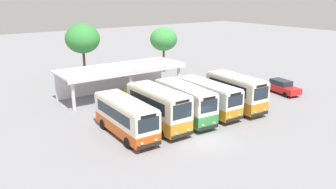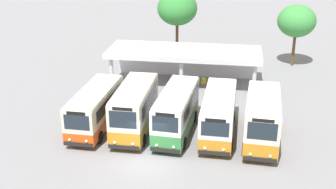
{
  "view_description": "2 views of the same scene",
  "coord_description": "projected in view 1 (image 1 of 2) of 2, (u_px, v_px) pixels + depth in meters",
  "views": [
    {
      "loc": [
        -17.52,
        -19.34,
        11.53
      ],
      "look_at": [
        2.17,
        8.35,
        1.49
      ],
      "focal_mm": 36.83,
      "sensor_mm": 36.0,
      "label": 1
    },
    {
      "loc": [
        5.29,
        -24.56,
        14.89
      ],
      "look_at": [
        0.18,
        8.19,
        1.63
      ],
      "focal_mm": 46.66,
      "sensor_mm": 36.0,
      "label": 2
    }
  ],
  "objects": [
    {
      "name": "city_bus_fourth_amber",
      "position": [
        207.0,
        96.0,
        33.94
      ],
      "size": [
        2.47,
        7.86,
        3.12
      ],
      "color": "black",
      "rests_on": "ground"
    },
    {
      "name": "city_bus_fifth_blue",
      "position": [
        236.0,
        91.0,
        34.94
      ],
      "size": [
        2.7,
        7.0,
        3.52
      ],
      "color": "black",
      "rests_on": "ground"
    },
    {
      "name": "city_bus_middle_cream",
      "position": [
        185.0,
        102.0,
        31.93
      ],
      "size": [
        2.65,
        7.55,
        3.36
      ],
      "color": "black",
      "rests_on": "ground"
    },
    {
      "name": "waiting_chair_middle_seat",
      "position": [
        130.0,
        91.0,
        40.31
      ],
      "size": [
        0.45,
        0.45,
        0.86
      ],
      "color": "slate",
      "rests_on": "ground"
    },
    {
      "name": "roadside_tree_behind_canopy",
      "position": [
        83.0,
        39.0,
        43.41
      ],
      "size": [
        4.35,
        4.35,
        7.85
      ],
      "color": "brown",
      "rests_on": "ground"
    },
    {
      "name": "parked_car_flank",
      "position": [
        282.0,
        87.0,
        40.95
      ],
      "size": [
        2.46,
        4.8,
        1.62
      ],
      "color": "black",
      "rests_on": "ground"
    },
    {
      "name": "waiting_chair_fifth_seat",
      "position": [
        140.0,
        89.0,
        41.01
      ],
      "size": [
        0.45,
        0.45,
        0.86
      ],
      "color": "slate",
      "rests_on": "ground"
    },
    {
      "name": "waiting_chair_fourth_seat",
      "position": [
        135.0,
        90.0,
        40.63
      ],
      "size": [
        0.45,
        0.45,
        0.86
      ],
      "color": "slate",
      "rests_on": "ground"
    },
    {
      "name": "city_bus_second_in_row",
      "position": [
        158.0,
        107.0,
        30.01
      ],
      "size": [
        2.41,
        7.06,
        3.6
      ],
      "color": "black",
      "rests_on": "ground"
    },
    {
      "name": "waiting_chair_end_by_column",
      "position": [
        121.0,
        93.0,
        39.58
      ],
      "size": [
        0.45,
        0.45,
        0.86
      ],
      "color": "slate",
      "rests_on": "ground"
    },
    {
      "name": "terminal_canopy",
      "position": [
        119.0,
        72.0,
        40.28
      ],
      "size": [
        14.61,
        5.34,
        3.4
      ],
      "color": "silver",
      "rests_on": "ground"
    },
    {
      "name": "city_bus_nearest_orange",
      "position": [
        126.0,
        116.0,
        28.55
      ],
      "size": [
        2.5,
        7.76,
        3.08
      ],
      "color": "black",
      "rests_on": "ground"
    },
    {
      "name": "roadside_tree_east_of_canopy",
      "position": [
        164.0,
        39.0,
        51.16
      ],
      "size": [
        4.05,
        4.05,
        6.67
      ],
      "color": "brown",
      "rests_on": "ground"
    },
    {
      "name": "waiting_chair_second_from_end",
      "position": [
        126.0,
        92.0,
        39.87
      ],
      "size": [
        0.45,
        0.45,
        0.86
      ],
      "color": "slate",
      "rests_on": "ground"
    },
    {
      "name": "ground_plane",
      "position": [
        206.0,
        140.0,
        28.12
      ],
      "size": [
        180.0,
        180.0,
        0.0
      ],
      "primitive_type": "plane",
      "color": "gray"
    }
  ]
}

